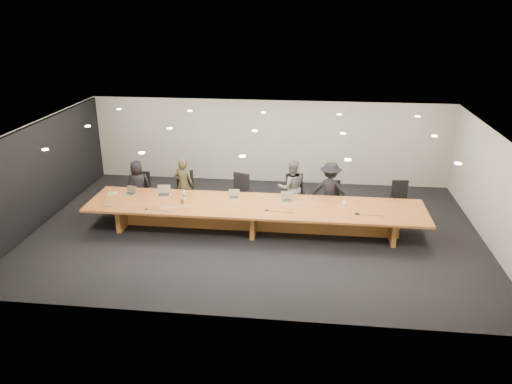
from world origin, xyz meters
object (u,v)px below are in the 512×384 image
laptop_b (163,191)px  person_d (330,190)px  av_box (108,205)px  chair_right (334,198)px  paper_cup_near (296,203)px  conference_table (255,213)px  paper_cup_far (344,203)px  water_bottle (184,195)px  chair_left (184,191)px  mic_left (146,209)px  person_c (291,188)px  chair_mid_left (238,194)px  chair_mid_right (294,195)px  laptop_a (130,190)px  chair_far_right (401,201)px  chair_far_left (142,190)px  laptop_c (234,194)px  mic_right (357,213)px  person_b (184,185)px  mic_center (267,210)px  laptop_d (287,197)px  amber_mug (182,202)px  person_a (138,185)px

laptop_b → person_d: bearing=1.8°
av_box → chair_right: bearing=-6.4°
paper_cup_near → av_box: bearing=-172.5°
conference_table → paper_cup_near: paper_cup_near is taller
paper_cup_near → paper_cup_far: bearing=6.0°
conference_table → water_bottle: 1.99m
paper_cup_far → chair_left: bearing=169.0°
laptop_b → mic_left: size_ratio=3.47×
person_c → person_d: person_c is taller
chair_mid_left → chair_right: size_ratio=1.18×
chair_right → person_d: (-0.14, -0.12, 0.31)m
chair_left → chair_right: size_ratio=1.20×
conference_table → chair_right: (2.16, 1.34, -0.02)m
conference_table → chair_mid_right: 1.62m
laptop_a → chair_far_right: bearing=18.4°
laptop_a → chair_mid_right: bearing=22.9°
chair_far_right → paper_cup_near: 3.14m
chair_far_left → chair_left: chair_left is taller
chair_left → chair_mid_right: (3.23, 0.11, -0.01)m
chair_left → chair_far_right: (6.23, 0.09, -0.05)m
conference_table → chair_right: bearing=31.9°
chair_far_left → laptop_c: bearing=-22.8°
paper_cup_near → mic_left: bearing=-168.8°
person_d → mic_right: 1.67m
water_bottle → paper_cup_near: water_bottle is taller
mic_right → water_bottle: bearing=174.1°
chair_left → person_c: bearing=-5.2°
chair_left → conference_table: bearing=-34.0°
person_c → paper_cup_far: size_ratio=17.10×
chair_mid_right → laptop_b: (-3.61, -0.89, 0.30)m
laptop_a → paper_cup_near: bearing=8.9°
chair_left → person_b: bearing=-179.6°
chair_mid_left → laptop_c: 0.79m
chair_far_left → av_box: (-0.31, -1.79, 0.23)m
chair_far_right → person_c: size_ratio=0.67×
mic_center → chair_far_right: bearing=23.7°
chair_mid_right → paper_cup_near: 1.15m
conference_table → chair_far_left: 3.78m
laptop_d → av_box: size_ratio=1.71×
person_c → person_d: size_ratio=1.02×
mic_left → person_d: bearing=21.2°
amber_mug → laptop_b: bearing=142.7°
chair_mid_right → laptop_c: bearing=-157.0°
paper_cup_far → mic_left: size_ratio=0.94×
laptop_d → paper_cup_near: (0.25, -0.23, -0.09)m
person_b → mic_left: 1.87m
mic_left → chair_far_left: bearing=112.2°
laptop_b → person_a: bearing=135.0°
chair_mid_left → person_b: bearing=-161.8°
chair_mid_right → laptop_b: bearing=-170.9°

